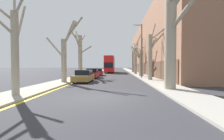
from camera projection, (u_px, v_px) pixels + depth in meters
ground_plane at (100, 98)px, 8.85m from camera, size 300.00×300.00×0.00m
sidewalk_left at (102, 71)px, 59.02m from camera, size 2.62×120.00×0.12m
sidewalk_right at (130, 71)px, 58.54m from camera, size 2.62×120.00×0.12m
building_facade_right at (162, 48)px, 36.81m from camera, size 10.08×47.49×12.58m
kerb_line_stripe at (106, 71)px, 58.96m from camera, size 0.24×120.00×0.01m
street_tree_left_0 at (14, 45)px, 8.98m from camera, size 2.84×3.68×6.39m
street_tree_left_1 at (64, 55)px, 16.49m from camera, size 4.85×2.08×7.18m
street_tree_left_2 at (80, 53)px, 24.29m from camera, size 3.32×4.87×8.07m
street_tree_right_0 at (171, 37)px, 11.35m from camera, size 2.16×3.44×8.12m
street_tree_right_1 at (151, 53)px, 19.14m from camera, size 3.08×2.60×7.55m
street_tree_right_2 at (141, 60)px, 26.02m from camera, size 1.89×4.24×6.51m
street_tree_right_3 at (136, 57)px, 33.42m from camera, size 3.23×2.65×8.65m
street_tree_right_4 at (133, 60)px, 41.86m from camera, size 2.62×4.45×7.79m
double_decker_bus at (110, 64)px, 41.90m from camera, size 2.47×11.04×4.46m
parked_car_0 at (84, 76)px, 17.65m from camera, size 1.89×4.03×1.40m
parked_car_1 at (92, 73)px, 23.43m from camera, size 1.76×4.07×1.50m
parked_car_2 at (98, 72)px, 29.17m from camera, size 1.74×4.14×1.38m
lamp_post at (141, 48)px, 22.08m from camera, size 1.40×0.20×8.04m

